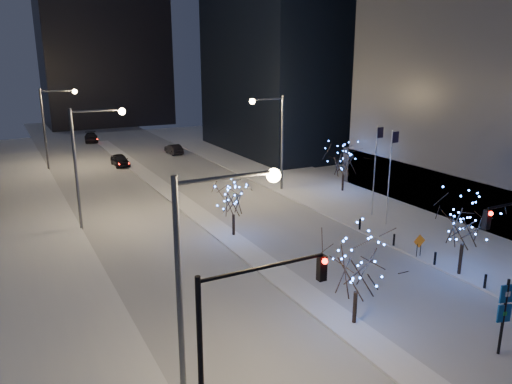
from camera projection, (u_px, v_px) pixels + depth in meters
ground at (407, 373)px, 22.80m from camera, size 160.00×160.00×0.00m
road at (168, 192)px, 52.66m from camera, size 20.00×130.00×0.02m
median at (184, 203)px, 48.37m from camera, size 2.00×80.00×0.15m
east_sidewalk at (373, 209)px, 46.56m from camera, size 10.00×90.00×0.15m
west_sidewalk at (37, 269)px, 33.58m from camera, size 8.00×90.00×0.15m
horizon_block at (102, 17)px, 98.35m from camera, size 24.00×14.00×42.00m
street_lamp_w_near at (205, 263)px, 18.76m from camera, size 4.40×0.56×10.00m
street_lamp_w_mid at (88, 151)px, 40.09m from camera, size 4.40×0.56×10.00m
street_lamp_w_far at (52, 117)px, 61.42m from camera, size 4.40×0.56×10.00m
street_lamp_east at (275, 131)px, 51.18m from camera, size 3.90×0.56×10.00m
traffic_signal_west at (241, 325)px, 17.74m from camera, size 5.26×0.43×7.00m
flagpoles at (383, 167)px, 42.22m from camera, size 1.35×2.60×8.00m
bollards at (414, 249)px, 35.74m from camera, size 0.16×12.16×0.90m
car_near at (120, 160)px, 64.56m from camera, size 1.86×4.52×1.54m
car_mid at (174, 149)px, 72.47m from camera, size 1.62×4.30×1.40m
car_far at (91, 138)px, 82.19m from camera, size 2.69×5.23×1.45m
holiday_tree_median_near at (357, 265)px, 25.92m from camera, size 5.47×5.47×5.23m
holiday_tree_median_far at (233, 200)px, 39.01m from camera, size 3.75×3.75×4.37m
holiday_tree_plaza_near at (465, 222)px, 31.80m from camera, size 4.83×4.83×5.36m
holiday_tree_plaza_far at (344, 159)px, 51.74m from camera, size 5.54×5.54×5.38m
wayfinding_sign at (505, 309)px, 23.59m from camera, size 0.70×0.27×3.96m
construction_sign at (419, 243)px, 35.30m from camera, size 1.00×0.12×1.65m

